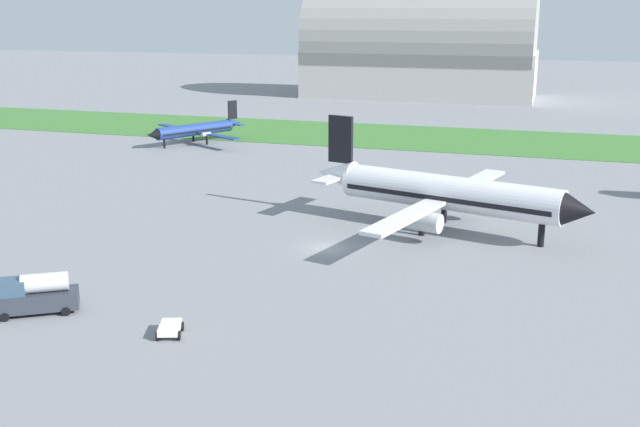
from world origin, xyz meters
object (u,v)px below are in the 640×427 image
object	(u,v)px
airplane_midfield_jet	(443,193)
baggage_cart_by_runway	(170,328)
fuel_truck_midfield	(34,294)
airplane_taxiing_turboprop	(197,129)

from	to	relation	value
airplane_midfield_jet	baggage_cart_by_runway	size ratio (longest dim) A/B	11.47
airplane_midfield_jet	fuel_truck_midfield	size ratio (longest dim) A/B	4.76
fuel_truck_midfield	baggage_cart_by_runway	xyz separation A→B (m)	(12.33, -0.70, -1.01)
airplane_midfield_jet	baggage_cart_by_runway	world-z (taller)	airplane_midfield_jet
fuel_truck_midfield	baggage_cart_by_runway	bearing A→B (deg)	144.80
baggage_cart_by_runway	fuel_truck_midfield	bearing A→B (deg)	68.05
fuel_truck_midfield	baggage_cart_by_runway	size ratio (longest dim) A/B	2.41
airplane_midfield_jet	airplane_taxiing_turboprop	size ratio (longest dim) A/B	1.53
fuel_truck_midfield	baggage_cart_by_runway	distance (m)	12.39
baggage_cart_by_runway	airplane_midfield_jet	bearing A→B (deg)	-43.11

